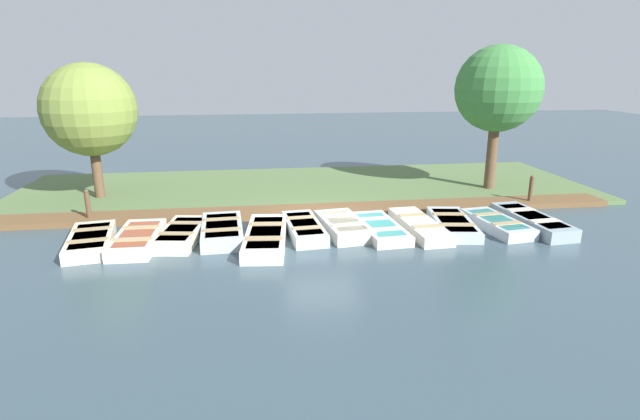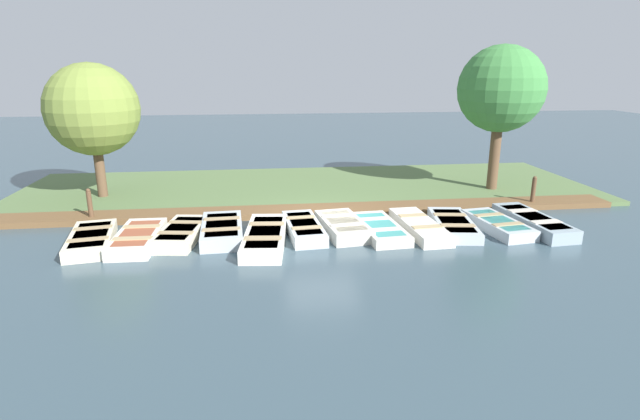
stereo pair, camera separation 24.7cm
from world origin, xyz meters
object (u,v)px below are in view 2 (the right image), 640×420
Objects in this scene: rowboat_1 at (138,238)px; rowboat_11 at (533,222)px; rowboat_6 at (343,226)px; rowboat_4 at (265,237)px; rowboat_5 at (304,228)px; rowboat_9 at (453,224)px; rowboat_8 at (419,226)px; rowboat_2 at (182,233)px; mooring_post_far at (533,191)px; park_tree_left at (501,90)px; park_tree_far_left at (92,110)px; rowboat_10 at (498,224)px; rowboat_0 at (91,239)px; rowboat_7 at (380,228)px; rowboat_3 at (222,230)px; mooring_post_near at (90,205)px.

rowboat_11 reaches higher than rowboat_1.
rowboat_4 is at bearing -82.72° from rowboat_6.
rowboat_5 reaches higher than rowboat_9.
rowboat_11 is at bearing 90.84° from rowboat_1.
rowboat_8 is at bearing 77.62° from rowboat_6.
mooring_post_far is at bearing 108.55° from rowboat_2.
park_tree_left is (-4.75, 13.39, 4.04)m from rowboat_1.
rowboat_9 is 13.93m from park_tree_far_left.
rowboat_10 reaches higher than rowboat_8.
rowboat_2 reaches higher than rowboat_0.
rowboat_7 is at bearing 103.08° from rowboat_4.
mooring_post_far is 16.98m from park_tree_far_left.
rowboat_7 is (0.18, 6.20, -0.04)m from rowboat_2.
rowboat_5 reaches higher than rowboat_8.
rowboat_11 reaches higher than rowboat_8.
rowboat_0 is 1.05× the size of rowboat_10.
rowboat_1 is 0.99× the size of rowboat_3.
rowboat_7 is (0.28, 4.98, -0.06)m from rowboat_3.
rowboat_0 is 1.02× the size of rowboat_3.
rowboat_0 is 2.60m from rowboat_2.
rowboat_11 is at bearing 84.84° from rowboat_3.
mooring_post_far is at bearing 126.32° from rowboat_10.
park_tree_left reaches higher than rowboat_0.
rowboat_6 reaches higher than rowboat_3.
mooring_post_far is at bearing 146.80° from rowboat_11.
rowboat_10 is (0.04, 11.35, -0.01)m from rowboat_1.
rowboat_6 reaches higher than rowboat_5.
rowboat_9 is 0.54× the size of park_tree_left.
rowboat_9 is (0.17, 7.47, -0.05)m from rowboat_3.
rowboat_2 is 5.05m from rowboat_6.
rowboat_10 is at bearing 83.71° from rowboat_7.
rowboat_3 is 2.51× the size of mooring_post_far.
rowboat_7 is (-0.46, 3.64, -0.04)m from rowboat_4.
rowboat_4 is at bearing -87.86° from rowboat_8.
mooring_post_far reaches higher than rowboat_0.
rowboat_5 is at bearing -76.52° from mooring_post_far.
rowboat_5 is at bearing -82.69° from rowboat_9.
mooring_post_far is (0.00, 16.01, 0.00)m from mooring_post_near.
rowboat_6 is (0.07, 3.82, 0.00)m from rowboat_3.
rowboat_11 is at bearing -28.55° from mooring_post_far.
rowboat_6 reaches higher than rowboat_7.
rowboat_5 is at bearing -97.12° from rowboat_11.
rowboat_9 is (0.13, 4.91, -0.03)m from rowboat_5.
mooring_post_near is (-2.13, -7.11, 0.40)m from rowboat_5.
rowboat_6 is (-0.04, 5.05, 0.02)m from rowboat_2.
rowboat_3 reaches higher than rowboat_11.
rowboat_8 is 5.70m from mooring_post_far.
rowboat_4 is 8.80m from rowboat_11.
rowboat_11 is 2.83m from mooring_post_far.
rowboat_5 is 0.89× the size of rowboat_8.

